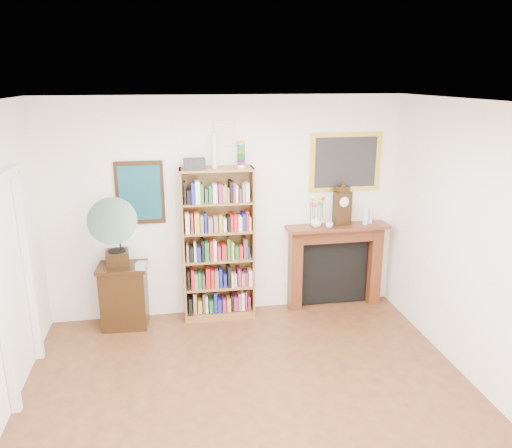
# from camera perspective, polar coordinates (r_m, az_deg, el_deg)

# --- Properties ---
(room) EXTENTS (4.51, 5.01, 2.81)m
(room) POSITION_cam_1_polar(r_m,az_deg,el_deg) (3.99, 0.83, -7.23)
(room) COLOR #4A2716
(room) RESTS_ON ground
(door_casing) EXTENTS (0.08, 1.02, 2.17)m
(door_casing) POSITION_cam_1_polar(r_m,az_deg,el_deg) (5.32, -26.00, -4.41)
(door_casing) COLOR white
(door_casing) RESTS_ON left_wall
(teal_poster) EXTENTS (0.58, 0.04, 0.78)m
(teal_poster) POSITION_cam_1_polar(r_m,az_deg,el_deg) (6.23, -13.11, 3.49)
(teal_poster) COLOR black
(teal_poster) RESTS_ON back_wall
(small_picture) EXTENTS (0.26, 0.04, 0.30)m
(small_picture) POSITION_cam_1_polar(r_m,az_deg,el_deg) (6.14, -3.57, 10.34)
(small_picture) COLOR white
(small_picture) RESTS_ON back_wall
(gilt_painting) EXTENTS (0.95, 0.04, 0.75)m
(gilt_painting) POSITION_cam_1_polar(r_m,az_deg,el_deg) (6.56, 10.18, 6.98)
(gilt_painting) COLOR gold
(gilt_painting) RESTS_ON back_wall
(bookshelf) EXTENTS (0.90, 0.34, 2.25)m
(bookshelf) POSITION_cam_1_polar(r_m,az_deg,el_deg) (6.24, -4.36, -1.42)
(bookshelf) COLOR brown
(bookshelf) RESTS_ON floor
(side_cabinet) EXTENTS (0.61, 0.46, 0.80)m
(side_cabinet) POSITION_cam_1_polar(r_m,az_deg,el_deg) (6.44, -14.82, -7.95)
(side_cabinet) COLOR black
(side_cabinet) RESTS_ON floor
(fireplace) EXTENTS (1.36, 0.33, 1.14)m
(fireplace) POSITION_cam_1_polar(r_m,az_deg,el_deg) (6.77, 9.01, -3.86)
(fireplace) COLOR #502312
(fireplace) RESTS_ON floor
(gramophone) EXTENTS (0.61, 0.73, 0.90)m
(gramophone) POSITION_cam_1_polar(r_m,az_deg,el_deg) (6.05, -15.97, -0.43)
(gramophone) COLOR black
(gramophone) RESTS_ON side_cabinet
(cd_stack) EXTENTS (0.14, 0.14, 0.08)m
(cd_stack) POSITION_cam_1_polar(r_m,az_deg,el_deg) (6.11, -12.96, -4.68)
(cd_stack) COLOR silver
(cd_stack) RESTS_ON side_cabinet
(mantel_clock) EXTENTS (0.24, 0.16, 0.51)m
(mantel_clock) POSITION_cam_1_polar(r_m,az_deg,el_deg) (6.56, 9.83, 2.01)
(mantel_clock) COLOR black
(mantel_clock) RESTS_ON fireplace
(flower_vase) EXTENTS (0.15, 0.15, 0.15)m
(flower_vase) POSITION_cam_1_polar(r_m,az_deg,el_deg) (6.46, 6.89, 0.31)
(flower_vase) COLOR white
(flower_vase) RESTS_ON fireplace
(teacup) EXTENTS (0.12, 0.12, 0.07)m
(teacup) POSITION_cam_1_polar(r_m,az_deg,el_deg) (6.45, 8.37, -0.12)
(teacup) COLOR silver
(teacup) RESTS_ON fireplace
(bottle_left) EXTENTS (0.07, 0.07, 0.24)m
(bottle_left) POSITION_cam_1_polar(r_m,az_deg,el_deg) (6.66, 12.42, 0.95)
(bottle_left) COLOR silver
(bottle_left) RESTS_ON fireplace
(bottle_right) EXTENTS (0.06, 0.06, 0.20)m
(bottle_right) POSITION_cam_1_polar(r_m,az_deg,el_deg) (6.73, 12.93, 0.89)
(bottle_right) COLOR silver
(bottle_right) RESTS_ON fireplace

